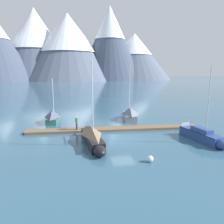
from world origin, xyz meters
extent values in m
plane|color=#335B75|center=(0.00, 0.00, 0.00)|extent=(700.00, 700.00, 0.00)
cone|color=#4C566B|center=(-34.91, 195.90, 33.22)|extent=(81.97, 81.97, 66.44)
cone|color=white|center=(-34.91, 195.90, 47.38)|extent=(49.52, 49.52, 38.22)
cone|color=slate|center=(-4.52, 185.35, 30.32)|extent=(88.93, 88.93, 60.64)
cone|color=white|center=(-4.52, 185.35, 42.94)|extent=(54.67, 54.67, 35.50)
cone|color=#424C60|center=(34.66, 182.93, 34.32)|extent=(62.75, 62.75, 68.65)
cone|color=white|center=(34.66, 182.93, 53.27)|extent=(29.62, 29.62, 30.86)
cone|color=slate|center=(61.77, 191.05, 23.11)|extent=(74.69, 74.69, 46.22)
cone|color=white|center=(61.77, 191.05, 35.36)|extent=(37.00, 37.00, 21.80)
cube|color=brown|center=(0.00, 4.00, 0.15)|extent=(22.36, 3.29, 0.30)
cylinder|color=#38383D|center=(-0.05, 3.29, 0.12)|extent=(21.37, 1.77, 0.24)
cylinder|color=#38383D|center=(0.05, 4.71, 0.12)|extent=(21.37, 1.77, 0.24)
cube|color=black|center=(-11.04, 4.79, 0.15)|extent=(0.29, 1.78, 0.27)
cube|color=black|center=(11.04, 3.21, 0.15)|extent=(0.29, 1.78, 0.27)
cube|color=#336B56|center=(-8.09, 10.19, 0.42)|extent=(1.88, 4.68, 0.84)
ellipsoid|color=#336B56|center=(-7.84, 12.84, 0.42)|extent=(1.44, 2.28, 0.80)
cube|color=#163027|center=(-8.09, 10.19, 0.80)|extent=(1.92, 4.59, 0.06)
cylinder|color=silver|center=(-8.02, 10.94, 3.66)|extent=(0.10, 0.10, 5.63)
cylinder|color=silver|center=(-8.13, 9.78, 1.62)|extent=(0.30, 2.32, 0.08)
pyramid|color=#4C5670|center=(-8.13, 9.85, 1.38)|extent=(2.05, 3.79, 1.08)
cube|color=black|center=(-3.49, -0.65, 0.48)|extent=(1.86, 6.18, 0.95)
ellipsoid|color=black|center=(-3.19, -4.01, 0.48)|extent=(1.28, 1.96, 0.91)
cube|color=black|center=(-3.49, -0.65, 0.91)|extent=(1.89, 6.07, 0.06)
cylinder|color=silver|center=(-3.45, -1.16, 5.10)|extent=(0.10, 0.10, 8.30)
cylinder|color=silver|center=(-3.58, 0.26, 1.88)|extent=(0.34, 2.84, 0.08)
pyramid|color=#7A664C|center=(-3.54, -0.20, 1.35)|extent=(2.00, 4.99, 0.80)
cube|color=#93939E|center=(3.48, 9.18, 0.50)|extent=(2.51, 4.65, 1.00)
ellipsoid|color=#93939E|center=(3.91, 11.68, 0.50)|extent=(1.82, 2.12, 0.95)
cube|color=#424247|center=(3.48, 9.18, 0.96)|extent=(2.53, 4.57, 0.06)
cylinder|color=silver|center=(3.62, 10.02, 4.80)|extent=(0.10, 0.10, 7.60)
cylinder|color=silver|center=(3.42, 8.85, 1.89)|extent=(0.48, 2.35, 0.08)
pyramid|color=slate|center=(3.42, 8.86, 1.51)|extent=(2.60, 3.82, 1.02)
cube|color=navy|center=(8.17, -1.97, 0.52)|extent=(2.12, 5.48, 1.03)
ellipsoid|color=navy|center=(8.58, -4.82, 0.52)|extent=(1.33, 1.36, 0.98)
cube|color=#121D39|center=(8.17, -1.97, 0.99)|extent=(2.15, 5.38, 0.06)
cylinder|color=silver|center=(8.28, -2.70, 4.52)|extent=(0.10, 0.10, 6.98)
cylinder|color=silver|center=(8.04, -1.06, 1.76)|extent=(0.55, 3.31, 0.08)
cube|color=#2F4A8A|center=(8.19, -2.10, 1.24)|extent=(1.30, 2.52, 0.42)
cube|color=silver|center=(7.80, 0.60, 1.21)|extent=(1.24, 0.28, 0.36)
cylinder|color=#232328|center=(-4.91, 4.03, 0.73)|extent=(0.14, 0.14, 0.86)
cylinder|color=#232328|center=(-4.84, 4.28, 0.73)|extent=(0.14, 0.14, 0.86)
cube|color=#387A4C|center=(-4.87, 4.15, 1.46)|extent=(0.31, 0.42, 0.60)
sphere|color=beige|center=(-4.87, 4.15, 1.88)|extent=(0.22, 0.22, 0.22)
cylinder|color=#387A4C|center=(-4.94, 3.91, 1.39)|extent=(0.09, 0.09, 0.62)
cylinder|color=#387A4C|center=(-4.81, 4.39, 1.39)|extent=(0.09, 0.09, 0.62)
sphere|color=white|center=(0.70, -6.13, 0.28)|extent=(0.56, 0.56, 0.56)
cylinder|color=#262628|center=(0.70, -6.13, 0.60)|extent=(0.06, 0.06, 0.08)
camera|label=1|loc=(-5.69, -21.41, 7.31)|focal=33.51mm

